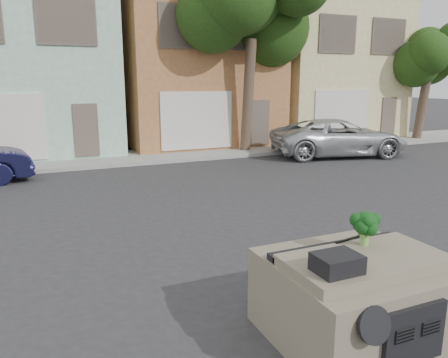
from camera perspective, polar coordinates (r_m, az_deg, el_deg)
ground_plane at (r=8.25m, az=2.71°, el=-9.43°), size 120.00×120.00×0.00m
sidewalk at (r=17.92m, az=-12.41°, el=2.75°), size 40.00×3.00×0.15m
townhouse_mint at (r=21.33m, az=-24.68°, el=13.47°), size 7.20×8.20×7.55m
townhouse_tan at (r=22.59m, az=-4.72°, el=14.46°), size 7.20×8.20×7.55m
townhouse_beige at (r=26.04m, az=11.57°, el=14.03°), size 7.20×8.20×7.55m
silver_pickup at (r=18.97m, az=14.63°, el=2.95°), size 5.98×3.75×1.54m
tree_near at (r=18.67m, az=3.23°, el=16.29°), size 4.40×4.00×8.50m
tree_far at (r=24.82m, az=24.69°, el=11.42°), size 3.20×3.00×6.00m
car_dashboard at (r=5.74m, az=16.65°, el=-14.28°), size 2.00×1.80×1.12m
instrument_hump at (r=4.88m, az=14.54°, el=-10.58°), size 0.48×0.38×0.20m
wiper_arm at (r=5.95m, az=16.71°, el=-7.31°), size 0.69×0.15×0.02m
broccoli at (r=5.68m, az=17.95°, el=-6.11°), size 0.38×0.38×0.44m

